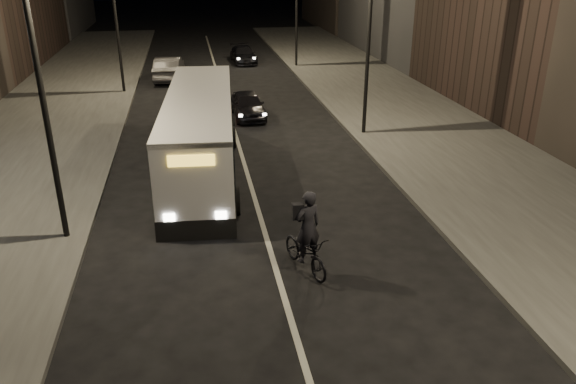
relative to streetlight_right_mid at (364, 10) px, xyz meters
name	(u,v)px	position (x,y,z in m)	size (l,w,h in m)	color
ground	(285,300)	(-5.33, -12.00, -5.36)	(180.00, 180.00, 0.00)	black
sidewalk_right	(409,118)	(3.17, 2.00, -5.28)	(7.00, 70.00, 0.16)	#393937
sidewalk_left	(40,137)	(-13.83, 2.00, -5.28)	(7.00, 70.00, 0.16)	#393937
streetlight_right_mid	(364,10)	(0.00, 0.00, 0.00)	(1.20, 0.44, 8.12)	black
streetlight_left_near	(45,48)	(-10.66, -8.00, 0.00)	(1.20, 0.44, 8.12)	black
city_bus	(201,131)	(-6.93, -3.26, -3.78)	(3.11, 10.91, 2.91)	white
cyclist_on_bicycle	(306,245)	(-4.58, -10.78, -4.60)	(1.30, 2.10, 2.28)	black
car_near	(248,105)	(-4.46, 3.90, -4.74)	(1.47, 3.65, 1.24)	black
car_mid	(169,68)	(-8.43, 13.31, -4.63)	(1.56, 4.47, 1.47)	#313033
car_far	(243,55)	(-3.18, 18.50, -4.78)	(1.63, 4.00, 1.16)	black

